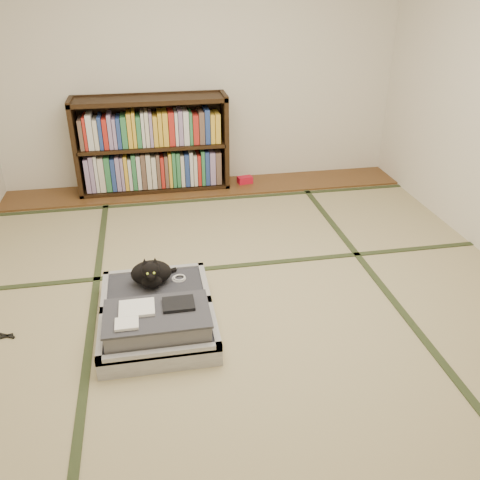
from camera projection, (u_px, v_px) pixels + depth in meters
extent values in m
plane|color=tan|center=(242.00, 296.00, 3.50)|extent=(4.50, 4.50, 0.00)
cube|color=brown|center=(206.00, 188.00, 5.24)|extent=(4.00, 0.50, 0.02)
cube|color=red|center=(245.00, 180.00, 5.31)|extent=(0.16, 0.11, 0.07)
plane|color=silver|center=(199.00, 63.00, 4.90)|extent=(4.00, 0.00, 4.00)
plane|color=silver|center=(458.00, 424.00, 0.99)|extent=(4.00, 0.00, 4.00)
cube|color=#2D381E|center=(93.00, 311.00, 3.34)|extent=(0.05, 4.50, 0.01)
cube|color=#2D381E|center=(378.00, 281.00, 3.66)|extent=(0.05, 4.50, 0.01)
cube|color=#2D381E|center=(232.00, 266.00, 3.85)|extent=(4.00, 0.05, 0.01)
cube|color=#2D381E|center=(210.00, 199.00, 4.98)|extent=(4.00, 0.05, 0.01)
cube|color=black|center=(77.00, 149.00, 4.88)|extent=(0.04, 0.34, 0.95)
cube|color=black|center=(225.00, 141.00, 5.12)|extent=(0.04, 0.34, 0.95)
cube|color=black|center=(156.00, 187.00, 5.21)|extent=(1.48, 0.34, 0.04)
cube|color=black|center=(149.00, 100.00, 4.79)|extent=(1.48, 0.34, 0.04)
cube|color=black|center=(152.00, 145.00, 5.00)|extent=(1.42, 0.34, 0.03)
cube|color=black|center=(152.00, 140.00, 5.14)|extent=(1.48, 0.02, 0.95)
cube|color=gray|center=(154.00, 167.00, 5.08)|extent=(1.34, 0.24, 0.40)
cube|color=gray|center=(151.00, 127.00, 4.89)|extent=(1.34, 0.24, 0.36)
cube|color=#BBBBC0|center=(159.00, 339.00, 3.00)|extent=(0.69, 0.46, 0.12)
cube|color=#313139|center=(159.00, 335.00, 2.98)|extent=(0.62, 0.39, 0.09)
cube|color=#BBBBC0|center=(160.00, 354.00, 2.78)|extent=(0.69, 0.04, 0.05)
cube|color=#BBBBC0|center=(157.00, 309.00, 3.15)|extent=(0.69, 0.04, 0.05)
cube|color=#BBBBC0|center=(101.00, 337.00, 2.92)|extent=(0.04, 0.46, 0.05)
cube|color=#BBBBC0|center=(214.00, 324.00, 3.02)|extent=(0.04, 0.46, 0.05)
cube|color=#BBBBC0|center=(156.00, 296.00, 3.40)|extent=(0.69, 0.46, 0.12)
cube|color=#313139|center=(156.00, 292.00, 3.38)|extent=(0.62, 0.39, 0.09)
cube|color=#BBBBC0|center=(157.00, 306.00, 3.18)|extent=(0.69, 0.04, 0.05)
cube|color=#BBBBC0|center=(154.00, 271.00, 3.55)|extent=(0.69, 0.04, 0.05)
cube|color=#BBBBC0|center=(105.00, 293.00, 3.32)|extent=(0.04, 0.46, 0.05)
cube|color=#BBBBC0|center=(204.00, 283.00, 3.42)|extent=(0.04, 0.46, 0.05)
cylinder|color=black|center=(157.00, 307.00, 3.17)|extent=(0.62, 0.02, 0.02)
cube|color=gray|center=(158.00, 323.00, 2.94)|extent=(0.59, 0.36, 0.12)
cube|color=#3D3C44|center=(157.00, 313.00, 2.91)|extent=(0.61, 0.38, 0.01)
cube|color=white|center=(137.00, 308.00, 2.93)|extent=(0.20, 0.17, 0.02)
cube|color=black|center=(179.00, 304.00, 2.96)|extent=(0.18, 0.15, 0.02)
cube|color=white|center=(127.00, 324.00, 2.80)|extent=(0.13, 0.11, 0.02)
cube|color=white|center=(123.00, 368.00, 2.77)|extent=(0.06, 0.01, 0.04)
cube|color=white|center=(144.00, 367.00, 2.79)|extent=(0.05, 0.01, 0.03)
cube|color=orange|center=(202.00, 358.00, 2.84)|extent=(0.05, 0.01, 0.03)
cube|color=#197F33|center=(191.00, 357.00, 2.82)|extent=(0.04, 0.01, 0.03)
ellipsoid|color=black|center=(151.00, 273.00, 3.36)|extent=(0.27, 0.18, 0.17)
ellipsoid|color=black|center=(152.00, 281.00, 3.30)|extent=(0.13, 0.10, 0.10)
ellipsoid|color=black|center=(151.00, 270.00, 3.23)|extent=(0.11, 0.11, 0.11)
sphere|color=black|center=(151.00, 276.00, 3.20)|extent=(0.05, 0.05, 0.05)
cone|color=black|center=(145.00, 262.00, 3.22)|extent=(0.04, 0.05, 0.05)
cone|color=black|center=(155.00, 261.00, 3.23)|extent=(0.04, 0.05, 0.05)
sphere|color=#A5BF33|center=(148.00, 274.00, 3.18)|extent=(0.02, 0.02, 0.02)
sphere|color=#A5BF33|center=(154.00, 273.00, 3.19)|extent=(0.02, 0.02, 0.02)
cylinder|color=black|center=(165.00, 273.00, 3.48)|extent=(0.16, 0.10, 0.03)
torus|color=white|center=(179.00, 279.00, 3.44)|extent=(0.10, 0.10, 0.01)
torus|color=white|center=(179.00, 278.00, 3.43)|extent=(0.08, 0.08, 0.01)
cube|color=black|center=(2.00, 335.00, 3.12)|extent=(0.17, 0.10, 0.01)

